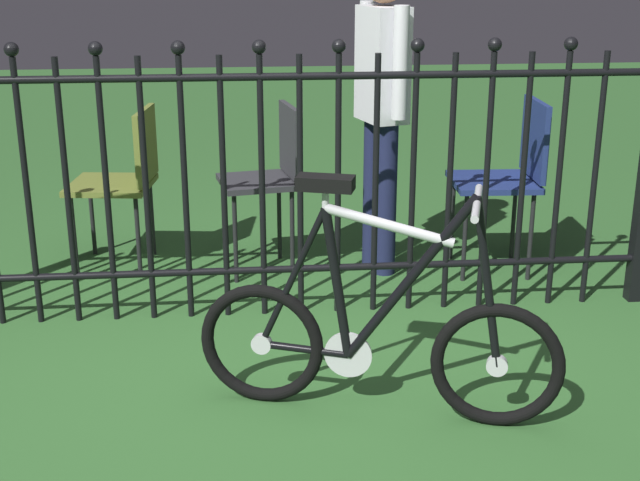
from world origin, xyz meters
The scene contains 7 objects.
ground_plane centered at (0.00, 0.00, 0.00)m, with size 20.00×20.00×0.00m, color #32642D.
iron_fence centered at (-0.07, 0.82, 0.68)m, with size 3.64×0.07×1.34m.
bicycle centered at (0.34, -0.16, 0.31)m, with size 1.30×0.52×0.90m.
chair_olive centered at (-0.75, 1.56, 0.52)m, with size 0.48×0.47×0.86m.
chair_navy centered at (1.28, 1.31, 0.56)m, with size 0.46×0.45×0.92m.
chair_charcoal centered at (0.02, 1.43, 0.55)m, with size 0.44×0.44×0.89m.
person_visitor centered at (0.59, 1.38, 0.96)m, with size 0.26×0.46×1.62m.
Camera 1 is at (-0.14, -3.02, 1.65)m, focal length 48.77 mm.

